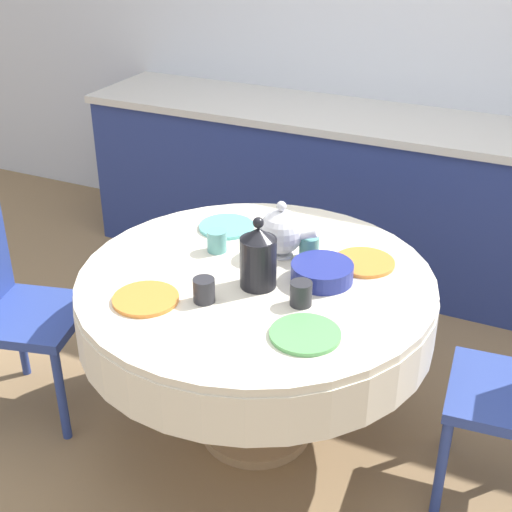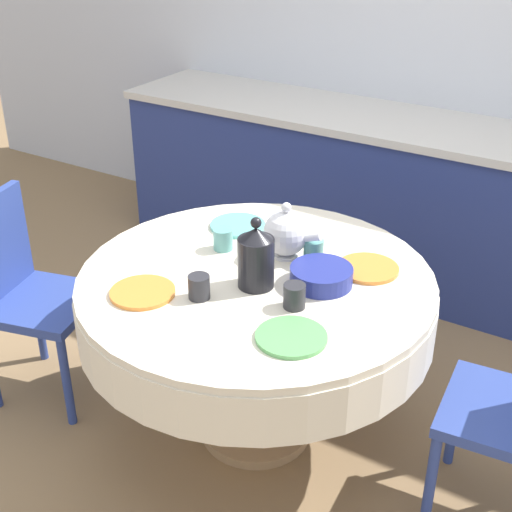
# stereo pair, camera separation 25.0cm
# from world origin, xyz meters

# --- Properties ---
(ground_plane) EXTENTS (12.00, 12.00, 0.00)m
(ground_plane) POSITION_xyz_m (0.00, 0.00, 0.00)
(ground_plane) COLOR #8E704C
(wall_back) EXTENTS (7.00, 0.05, 2.60)m
(wall_back) POSITION_xyz_m (0.00, 1.82, 1.30)
(wall_back) COLOR silver
(wall_back) RESTS_ON ground_plane
(kitchen_counter) EXTENTS (3.24, 0.64, 0.89)m
(kitchen_counter) POSITION_xyz_m (0.00, 1.49, 0.45)
(kitchen_counter) COLOR navy
(kitchen_counter) RESTS_ON ground_plane
(dining_table) EXTENTS (1.29, 1.29, 0.72)m
(dining_table) POSITION_xyz_m (0.00, 0.00, 0.60)
(dining_table) COLOR tan
(dining_table) RESTS_ON ground_plane
(chair_right) EXTENTS (0.49, 0.49, 0.88)m
(chair_right) POSITION_xyz_m (-0.95, -0.24, 0.50)
(chair_right) COLOR #2D428E
(chair_right) RESTS_ON ground_plane
(plate_near_left) EXTENTS (0.22, 0.22, 0.01)m
(plate_near_left) POSITION_xyz_m (-0.26, -0.31, 0.73)
(plate_near_left) COLOR orange
(plate_near_left) RESTS_ON dining_table
(cup_near_left) EXTENTS (0.07, 0.07, 0.08)m
(cup_near_left) POSITION_xyz_m (-0.08, -0.23, 0.76)
(cup_near_left) COLOR #28282D
(cup_near_left) RESTS_ON dining_table
(plate_near_right) EXTENTS (0.22, 0.22, 0.01)m
(plate_near_right) POSITION_xyz_m (0.30, -0.28, 0.73)
(plate_near_right) COLOR #5BA85B
(plate_near_right) RESTS_ON dining_table
(cup_near_right) EXTENTS (0.07, 0.07, 0.08)m
(cup_near_right) POSITION_xyz_m (0.22, -0.11, 0.76)
(cup_near_right) COLOR #28282D
(cup_near_right) RESTS_ON dining_table
(plate_far_left) EXTENTS (0.22, 0.22, 0.01)m
(plate_far_left) POSITION_xyz_m (-0.27, 0.30, 0.73)
(plate_far_left) COLOR #60BCB7
(plate_far_left) RESTS_ON dining_table
(cup_far_left) EXTENTS (0.07, 0.07, 0.08)m
(cup_far_left) POSITION_xyz_m (-0.22, 0.11, 0.76)
(cup_far_left) COLOR #5BA39E
(cup_far_left) RESTS_ON dining_table
(plate_far_right) EXTENTS (0.22, 0.22, 0.01)m
(plate_far_right) POSITION_xyz_m (0.32, 0.25, 0.73)
(plate_far_right) COLOR orange
(plate_far_right) RESTS_ON dining_table
(cup_far_right) EXTENTS (0.07, 0.07, 0.08)m
(cup_far_right) POSITION_xyz_m (0.12, 0.21, 0.76)
(cup_far_right) COLOR #5BA39E
(cup_far_right) RESTS_ON dining_table
(coffee_carafe) EXTENTS (0.13, 0.13, 0.26)m
(coffee_carafe) POSITION_xyz_m (0.04, -0.06, 0.83)
(coffee_carafe) COLOR black
(coffee_carafe) RESTS_ON dining_table
(teapot) EXTENTS (0.23, 0.17, 0.22)m
(teapot) POSITION_xyz_m (0.02, 0.18, 0.82)
(teapot) COLOR white
(teapot) RESTS_ON dining_table
(fruit_bowl) EXTENTS (0.22, 0.22, 0.06)m
(fruit_bowl) POSITION_xyz_m (0.22, 0.07, 0.75)
(fruit_bowl) COLOR navy
(fruit_bowl) RESTS_ON dining_table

